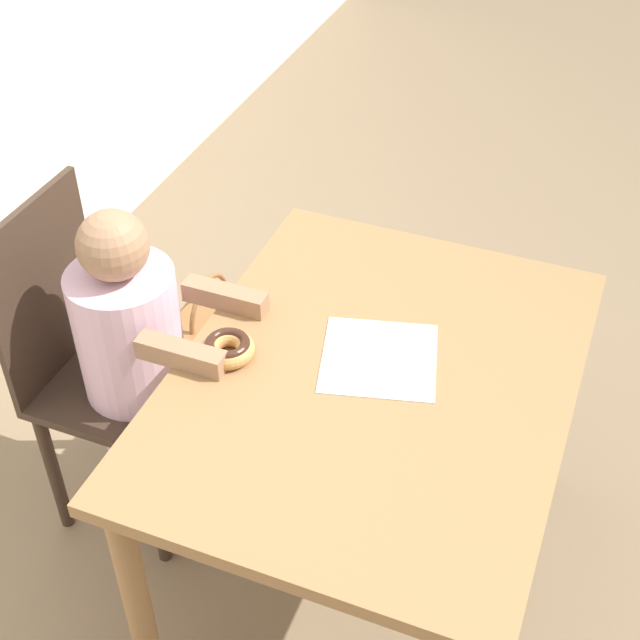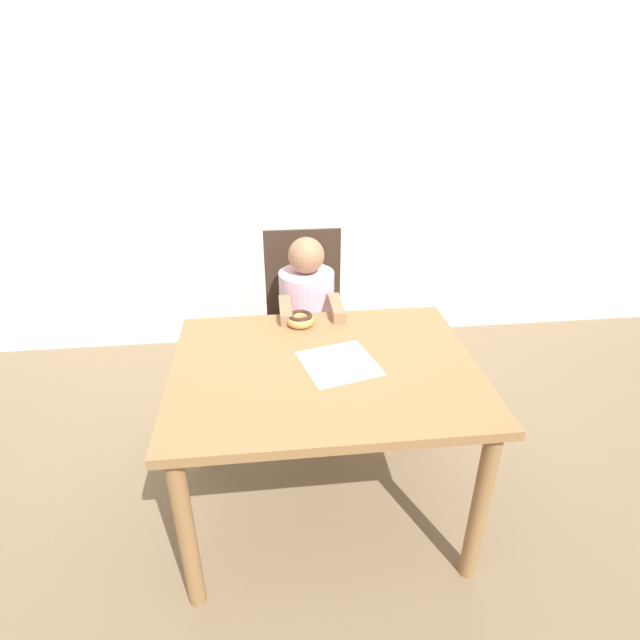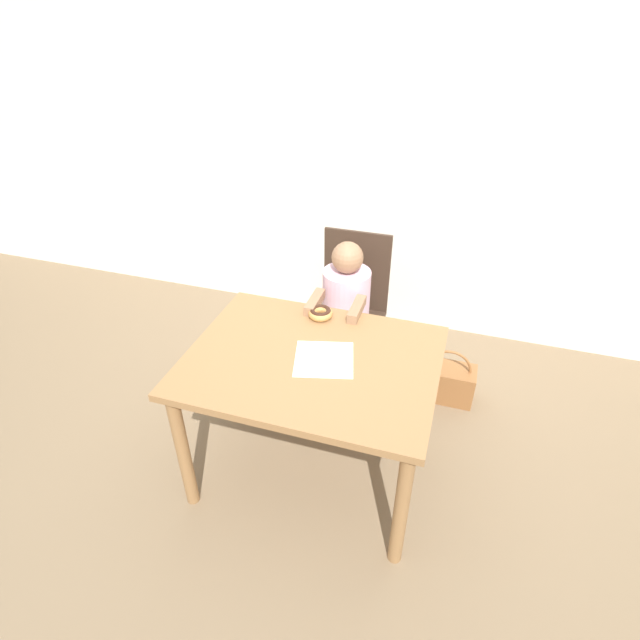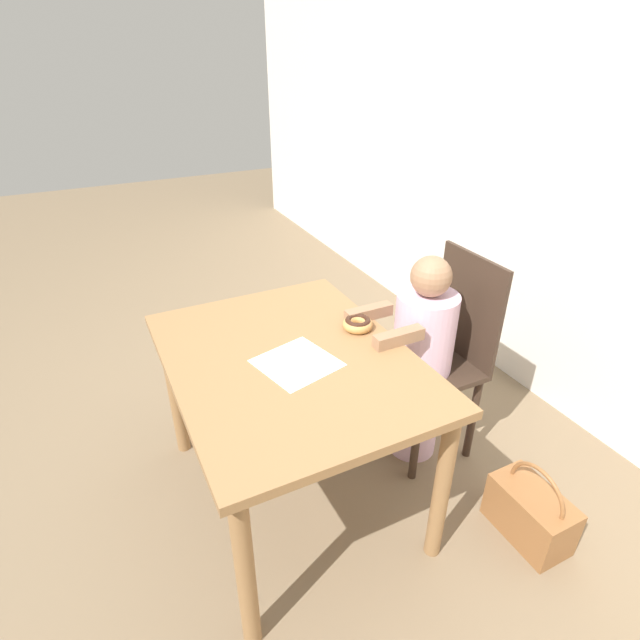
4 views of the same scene
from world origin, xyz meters
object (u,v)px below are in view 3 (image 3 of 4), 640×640
at_px(child_figure, 345,324).
at_px(donut, 320,313).
at_px(handbag, 447,381).
at_px(chair, 350,313).

height_order(child_figure, donut, child_figure).
height_order(donut, handbag, donut).
height_order(child_figure, handbag, child_figure).
distance_m(chair, handbag, 0.71).
relative_size(chair, donut, 7.87).
bearing_deg(child_figure, donut, -100.04).
bearing_deg(handbag, child_figure, -167.85).
xyz_separation_m(child_figure, handbag, (0.60, 0.13, -0.38)).
xyz_separation_m(chair, handbag, (0.60, 0.01, -0.37)).
xyz_separation_m(child_figure, donut, (-0.05, -0.30, 0.25)).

